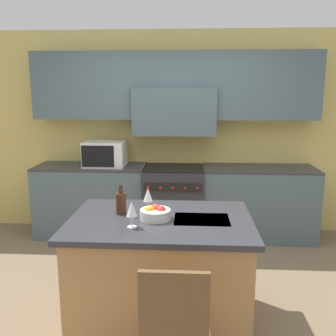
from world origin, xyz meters
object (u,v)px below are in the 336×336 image
(microwave, at_px, (105,154))
(wine_bottle, at_px, (121,203))
(wine_glass_far, at_px, (148,195))
(island_chair, at_px, (175,324))
(range_stove, at_px, (174,202))
(wine_glass_near, at_px, (132,210))
(fruit_bowl, at_px, (155,213))

(microwave, bearing_deg, wine_bottle, -73.44)
(microwave, height_order, wine_glass_far, microwave)
(wine_bottle, xyz_separation_m, wine_glass_far, (0.22, 0.09, 0.04))
(wine_bottle, bearing_deg, wine_glass_far, 21.95)
(wine_glass_far, bearing_deg, island_chair, -75.46)
(range_stove, distance_m, island_chair, 2.76)
(range_stove, bearing_deg, microwave, 178.81)
(microwave, bearing_deg, wine_glass_near, -72.32)
(island_chair, bearing_deg, wine_glass_far, 104.54)
(wine_glass_near, height_order, wine_glass_far, same)
(wine_bottle, xyz_separation_m, wine_glass_near, (0.14, -0.31, 0.04))
(island_chair, xyz_separation_m, fruit_bowl, (-0.19, 0.85, 0.41))
(wine_glass_near, distance_m, fruit_bowl, 0.27)
(island_chair, bearing_deg, fruit_bowl, 102.76)
(wine_glass_near, bearing_deg, range_stove, 83.94)
(fruit_bowl, bearing_deg, range_stove, 88.02)
(wine_bottle, relative_size, wine_glass_far, 1.24)
(microwave, bearing_deg, wine_glass_far, -66.38)
(range_stove, height_order, wine_glass_near, wine_glass_near)
(microwave, relative_size, wine_glass_far, 2.60)
(range_stove, distance_m, wine_glass_far, 1.81)
(wine_glass_far, bearing_deg, range_stove, 85.13)
(island_chair, height_order, wine_glass_far, wine_glass_far)
(island_chair, distance_m, fruit_bowl, 0.96)
(island_chair, xyz_separation_m, wine_glass_far, (-0.27, 1.05, 0.50))
(fruit_bowl, bearing_deg, island_chair, -77.24)
(range_stove, relative_size, wine_glass_far, 4.65)
(island_chair, relative_size, wine_glass_near, 4.65)
(microwave, height_order, fruit_bowl, microwave)
(wine_glass_near, bearing_deg, wine_bottle, 113.95)
(microwave, distance_m, wine_glass_near, 2.23)
(microwave, xyz_separation_m, wine_glass_near, (0.68, -2.12, -0.07))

